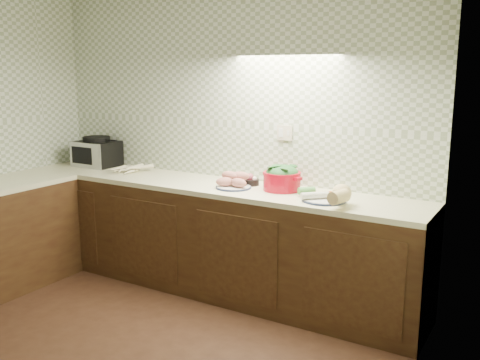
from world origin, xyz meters
The scene contains 8 objects.
room centered at (0.00, 0.00, 1.63)m, with size 3.60×3.60×2.60m.
counter centered at (-0.68, 0.68, 0.45)m, with size 3.60×3.60×0.90m.
toaster_oven centered at (-1.37, 1.62, 1.03)m, with size 0.40×0.31×0.29m.
parsnip_pile centered at (-0.90, 1.56, 0.93)m, with size 0.36×0.32×0.07m.
sweet_potato_plate centered at (0.27, 1.46, 0.95)m, with size 0.28×0.28×0.13m.
onion_bowl centered at (0.34, 1.62, 0.94)m, with size 0.13×0.13×0.10m.
dutch_oven centered at (0.64, 1.58, 1.00)m, with size 0.36×0.35×0.20m.
veg_plate centered at (1.11, 1.41, 0.95)m, with size 0.49×0.36×0.14m.
Camera 1 is at (2.42, -2.04, 1.81)m, focal length 40.00 mm.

